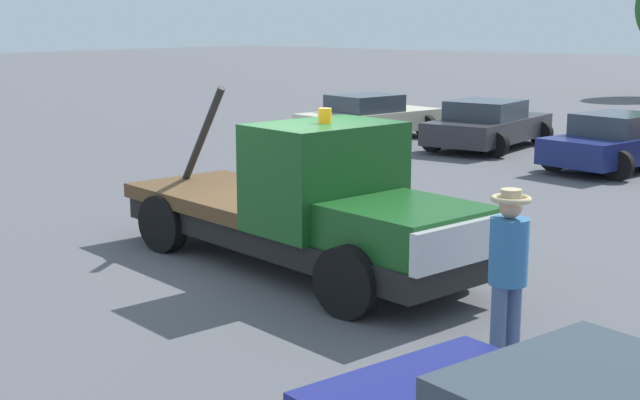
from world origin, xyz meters
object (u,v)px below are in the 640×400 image
(tow_truck, at_px, (311,209))
(person_near_truck, at_px, (508,263))
(parked_car_cream, at_px, (369,118))
(parked_car_charcoal, at_px, (488,125))
(parked_car_navy, at_px, (621,142))

(tow_truck, distance_m, person_near_truck, 3.97)
(person_near_truck, relative_size, parked_car_cream, 0.39)
(tow_truck, bearing_deg, parked_car_cream, 132.35)
(parked_car_cream, relative_size, parked_car_charcoal, 1.03)
(tow_truck, distance_m, parked_car_navy, 11.50)
(parked_car_cream, xyz_separation_m, parked_car_charcoal, (3.65, 0.61, 0.00))
(person_near_truck, xyz_separation_m, parked_car_cream, (-11.73, 13.23, -0.44))
(person_near_truck, distance_m, parked_car_charcoal, 16.04)
(person_near_truck, distance_m, parked_car_cream, 17.69)
(tow_truck, xyz_separation_m, parked_car_cream, (-7.98, 11.94, -0.27))
(tow_truck, relative_size, parked_car_charcoal, 1.41)
(parked_car_cream, bearing_deg, tow_truck, -136.79)
(parked_car_cream, relative_size, parked_car_navy, 1.01)
(parked_car_charcoal, height_order, parked_car_navy, same)
(tow_truck, relative_size, person_near_truck, 3.52)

